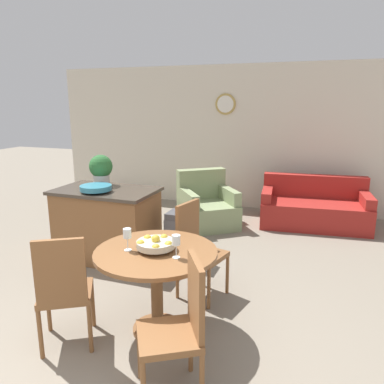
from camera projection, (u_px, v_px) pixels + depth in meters
name	position (u px, v px, depth m)	size (l,w,h in m)	color
wall_back	(248.00, 138.00, 7.09)	(8.00, 0.09, 2.70)	beige
dining_table	(156.00, 269.00, 3.25)	(1.06, 1.06, 0.78)	brown
dining_chair_near_left	(64.00, 287.00, 3.04)	(0.58, 0.58, 1.00)	brown
dining_chair_near_right	(180.00, 323.00, 2.55)	(0.58, 0.58, 1.00)	brown
dining_chair_far_side	(196.00, 246.00, 3.92)	(0.51, 0.51, 1.00)	brown
fruit_bowl	(156.00, 244.00, 3.19)	(0.33, 0.33, 0.14)	#B7B29E
wine_glass_left	(127.00, 234.00, 3.17)	(0.07, 0.07, 0.20)	silver
wine_glass_right	(176.00, 241.00, 3.02)	(0.07, 0.07, 0.20)	silver
kitchen_island	(107.00, 224.00, 4.88)	(1.28, 0.79, 0.93)	brown
teal_bowl	(96.00, 188.00, 4.61)	(0.39, 0.39, 0.09)	teal
potted_plant	(101.00, 169.00, 4.95)	(0.31, 0.31, 0.41)	beige
trash_bin	(181.00, 238.00, 4.77)	(0.34, 0.31, 0.67)	#56565B
couch	(314.00, 209.00, 6.23)	(1.79, 1.05, 0.80)	maroon
armchair	(207.00, 208.00, 6.23)	(1.21, 1.22, 0.90)	gray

